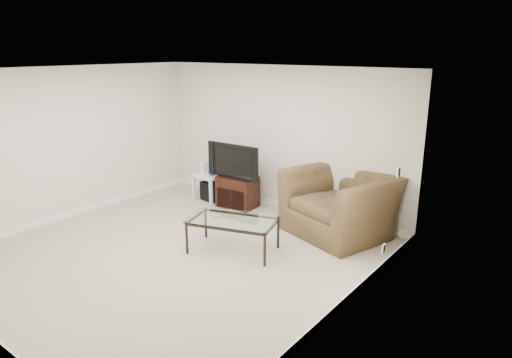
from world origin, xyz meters
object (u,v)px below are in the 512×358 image
Objects in this scene: subwoofer at (213,191)px; television at (236,160)px; side_table at (211,187)px; coffee_table at (233,235)px; tv_stand at (238,192)px; recliner at (340,193)px.

television is at bearing -4.31° from subwoofer.
coffee_table is at bearing -39.50° from side_table.
coffee_table is at bearing -57.69° from tv_stand.
subwoofer is at bearing 139.64° from coffee_table.
coffee_table is (1.15, -1.46, -0.63)m from television.
television is 0.81× the size of coffee_table.
television is 0.67× the size of recliner.
recliner is at bearing -0.98° from television.
recliner is at bearing 0.00° from side_table.
subwoofer is (-0.62, 0.02, -0.11)m from tv_stand.
television is 1.94× the size of side_table.
tv_stand reaches higher than subwoofer.
television reaches higher than side_table.
recliner reaches higher than television.
subwoofer is (0.03, 0.02, -0.07)m from side_table.
tv_stand is 0.65m from side_table.
subwoofer is at bearing -163.07° from recliner.
television is at bearing -161.87° from recliner.
side_table is 0.08m from subwoofer.
television reaches higher than tv_stand.
television reaches higher than coffee_table.
side_table is 2.34m from coffee_table.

